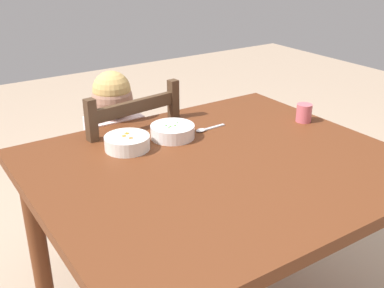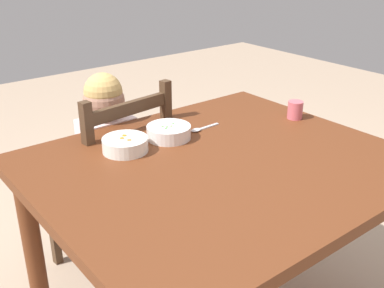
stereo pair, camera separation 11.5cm
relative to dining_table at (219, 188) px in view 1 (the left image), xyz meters
name	(u,v)px [view 1 (the left image)]	position (x,y,z in m)	size (l,w,h in m)	color
dining_table	(219,188)	(0.00, 0.00, 0.00)	(1.21, 1.03, 0.74)	#5F2E17
dining_chair	(122,183)	(-0.11, 0.56, -0.21)	(0.47, 0.47, 0.90)	#483120
child_figure	(118,146)	(-0.12, 0.56, -0.02)	(0.32, 0.31, 0.94)	silver
bowl_of_peas	(173,131)	(-0.02, 0.27, 0.13)	(0.17, 0.17, 0.05)	white
bowl_of_carrots	(127,142)	(-0.21, 0.27, 0.13)	(0.16, 0.16, 0.05)	white
spoon	(205,129)	(0.12, 0.26, 0.10)	(0.14, 0.03, 0.01)	silver
drinking_cup	(304,113)	(0.51, 0.11, 0.14)	(0.06, 0.06, 0.07)	#CF5E6A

